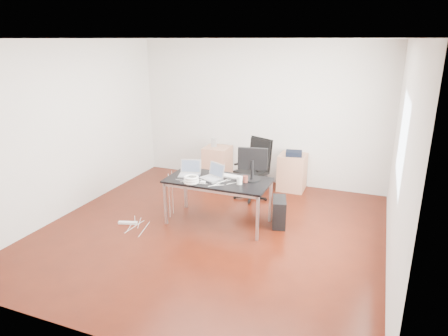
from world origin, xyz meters
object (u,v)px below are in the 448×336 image
(filing_cabinet_right, at_px, (292,172))
(pc_tower, at_px, (279,212))
(filing_cabinet_left, at_px, (217,163))
(desk, at_px, (218,183))
(office_chair, at_px, (255,166))

(filing_cabinet_right, height_order, pc_tower, filing_cabinet_right)
(filing_cabinet_left, xyz_separation_m, filing_cabinet_right, (1.56, 0.00, 0.00))
(desk, bearing_deg, filing_cabinet_left, 112.80)
(office_chair, xyz_separation_m, filing_cabinet_right, (0.56, 0.65, -0.26))
(filing_cabinet_left, xyz_separation_m, pc_tower, (1.72, -1.63, -0.13))
(desk, relative_size, office_chair, 1.48)
(desk, relative_size, pc_tower, 3.56)
(desk, height_order, pc_tower, desk)
(desk, bearing_deg, office_chair, 80.93)
(filing_cabinet_left, relative_size, pc_tower, 1.56)
(desk, height_order, filing_cabinet_left, desk)
(office_chair, distance_m, filing_cabinet_left, 1.22)
(office_chair, height_order, filing_cabinet_left, office_chair)
(office_chair, height_order, filing_cabinet_right, office_chair)
(filing_cabinet_left, bearing_deg, pc_tower, -43.59)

